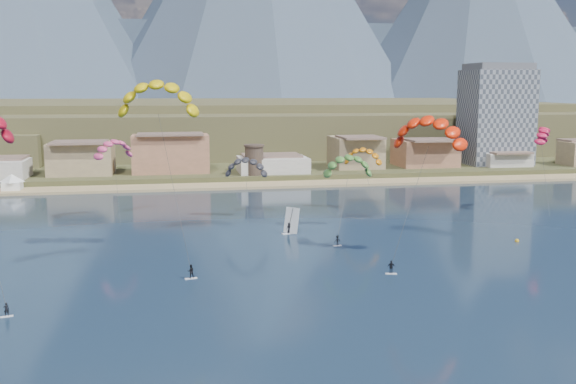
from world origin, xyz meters
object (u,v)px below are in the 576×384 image
(kitesurfer_orange, at_px, (429,127))
(windsurfer, at_px, (290,226))
(kitesurfer_yellow, at_px, (158,93))
(watchtower, at_px, (254,159))
(buoy, at_px, (517,241))
(kitesurfer_green, at_px, (348,163))
(apartment_tower, at_px, (496,115))

(kitesurfer_orange, xyz_separation_m, windsurfer, (-18.70, 18.09, -18.66))
(kitesurfer_yellow, bearing_deg, watchtower, 72.38)
(kitesurfer_yellow, distance_m, buoy, 65.43)
(kitesurfer_green, bearing_deg, apartment_tower, 48.17)
(kitesurfer_yellow, height_order, windsurfer, kitesurfer_yellow)
(kitesurfer_orange, bearing_deg, buoy, 14.88)
(apartment_tower, relative_size, kitesurfer_yellow, 1.06)
(kitesurfer_orange, bearing_deg, kitesurfer_green, 108.65)
(kitesurfer_yellow, xyz_separation_m, windsurfer, (22.77, 10.42, -23.92))
(kitesurfer_yellow, bearing_deg, apartment_tower, 41.34)
(buoy, bearing_deg, windsurfer, 160.76)
(watchtower, xyz_separation_m, kitesurfer_orange, (16.63, -85.88, 13.82))
(kitesurfer_orange, height_order, buoy, kitesurfer_orange)
(kitesurfer_orange, distance_m, kitesurfer_green, 23.61)
(kitesurfer_orange, relative_size, buoy, 33.40)
(kitesurfer_yellow, relative_size, windsurfer, 6.29)
(watchtower, bearing_deg, buoy, -66.34)
(kitesurfer_orange, height_order, windsurfer, kitesurfer_orange)
(kitesurfer_green, xyz_separation_m, buoy, (25.93, -16.12, -12.29))
(apartment_tower, distance_m, windsurfer, 117.01)
(kitesurfer_yellow, height_order, buoy, kitesurfer_yellow)
(apartment_tower, relative_size, kitesurfer_orange, 1.30)
(watchtower, distance_m, kitesurfer_orange, 88.56)
(kitesurfer_yellow, height_order, kitesurfer_orange, kitesurfer_yellow)
(apartment_tower, relative_size, watchtower, 3.72)
(watchtower, height_order, buoy, watchtower)
(kitesurfer_green, relative_size, windsurfer, 3.75)
(kitesurfer_yellow, distance_m, kitesurfer_orange, 42.49)
(apartment_tower, distance_m, kitesurfer_yellow, 139.83)
(windsurfer, bearing_deg, kitesurfer_green, 14.71)
(apartment_tower, bearing_deg, kitesurfer_green, -131.83)
(kitesurfer_orange, relative_size, kitesurfer_green, 1.37)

